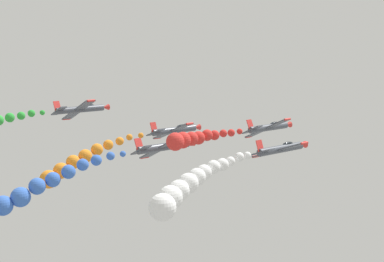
# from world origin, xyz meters

# --- Properties ---
(airplane_lead) EXTENTS (8.84, 10.35, 4.31)m
(airplane_lead) POSITION_xyz_m (4.94, 12.86, 95.60)
(airplane_lead) COLOR #474C56
(smoke_trail_lead) EXTENTS (5.30, 17.99, 2.62)m
(smoke_trail_lead) POSITION_xyz_m (7.28, -6.38, 96.06)
(smoke_trail_lead) COLOR red
(airplane_left_inner) EXTENTS (9.03, 10.35, 3.83)m
(airplane_left_inner) POSITION_xyz_m (-6.09, 1.59, 95.03)
(airplane_left_inner) COLOR #474C56
(smoke_trail_left_inner) EXTENTS (2.80, 18.31, 6.19)m
(smoke_trail_left_inner) POSITION_xyz_m (-5.60, -17.97, 92.04)
(smoke_trail_left_inner) COLOR orange
(airplane_right_inner) EXTENTS (9.13, 10.35, 3.55)m
(airplane_right_inner) POSITION_xyz_m (15.25, 3.51, 94.52)
(airplane_right_inner) COLOR #474C56
(smoke_trail_right_inner) EXTENTS (6.86, 20.47, 4.71)m
(smoke_trail_right_inner) POSITION_xyz_m (18.34, -17.36, 92.88)
(smoke_trail_right_inner) COLOR white
(airplane_left_outer) EXTENTS (8.80, 10.35, 4.41)m
(airplane_left_outer) POSITION_xyz_m (3.94, -8.71, 94.75)
(airplane_left_outer) COLOR #474C56
(airplane_right_outer) EXTENTS (8.85, 10.35, 4.30)m
(airplane_right_outer) POSITION_xyz_m (-18.17, -9.28, 98.37)
(airplane_right_outer) COLOR #474C56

